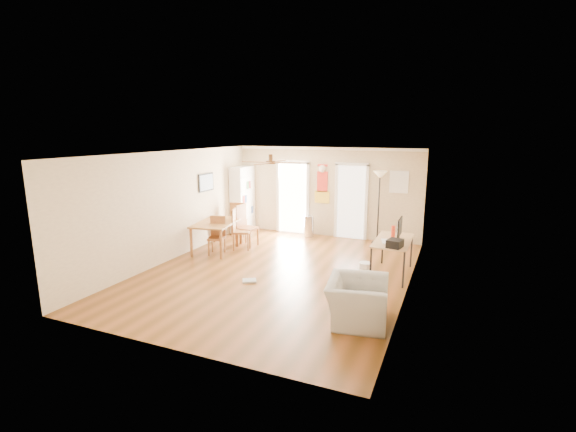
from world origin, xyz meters
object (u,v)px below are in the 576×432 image
at_px(printer, 395,243).
at_px(armchair, 357,301).
at_px(wastebasket_b, 379,290).
at_px(trash_can, 309,226).
at_px(wastebasket_a, 365,269).
at_px(torchiere_lamp, 379,208).
at_px(dining_chair_right_b, 242,229).
at_px(dining_chair_near, 216,236).
at_px(dining_chair_far, 239,219).
at_px(dining_table, 217,236).
at_px(bookshelf, 243,199).
at_px(computer_desk, 392,257).
at_px(dining_chair_right_a, 248,226).

relative_size(printer, armchair, 0.29).
height_order(wastebasket_b, armchair, armchair).
xyz_separation_m(trash_can, wastebasket_a, (2.23, -2.62, -0.17)).
bearing_deg(trash_can, torchiere_lamp, 1.88).
bearing_deg(dining_chair_right_b, torchiere_lamp, -77.92).
relative_size(dining_chair_right_b, trash_can, 1.70).
relative_size(dining_chair_near, trash_can, 1.51).
bearing_deg(dining_chair_far, wastebasket_a, 138.73).
relative_size(dining_table, trash_can, 2.41).
bearing_deg(bookshelf, dining_chair_far, -61.21).
distance_m(dining_table, printer, 4.68).
relative_size(dining_chair_right_b, dining_chair_far, 1.04).
distance_m(trash_can, computer_desk, 3.60).
relative_size(bookshelf, printer, 6.35).
height_order(dining_chair_near, computer_desk, dining_chair_near).
relative_size(dining_chair_far, computer_desk, 0.70).
bearing_deg(trash_can, wastebasket_a, -49.61).
bearing_deg(dining_chair_right_b, wastebasket_a, -121.57).
bearing_deg(torchiere_lamp, wastebasket_b, -79.01).
height_order(dining_chair_far, armchair, dining_chair_far).
bearing_deg(wastebasket_b, dining_chair_right_b, 154.71).
xyz_separation_m(printer, wastebasket_a, (-0.63, 0.28, -0.71)).
distance_m(dining_chair_near, computer_desk, 4.30).
distance_m(wastebasket_a, wastebasket_b, 1.21).
height_order(dining_table, torchiere_lamp, torchiere_lamp).
height_order(dining_table, trash_can, dining_table).
xyz_separation_m(dining_chair_near, computer_desk, (4.30, 0.19, -0.08)).
bearing_deg(dining_chair_right_a, bookshelf, 38.88).
relative_size(wastebasket_a, wastebasket_b, 0.87).
relative_size(torchiere_lamp, printer, 6.36).
xyz_separation_m(trash_can, printer, (2.86, -2.90, 0.55)).
bearing_deg(dining_chair_right_b, dining_chair_right_a, -19.24).
distance_m(trash_can, wastebasket_b, 4.61).
bearing_deg(wastebasket_b, printer, 80.59).
height_order(bookshelf, armchair, bookshelf).
distance_m(dining_chair_right_b, armchair, 4.75).
bearing_deg(bookshelf, printer, -18.04).
height_order(dining_chair_near, armchair, dining_chair_near).
height_order(dining_chair_right_a, torchiere_lamp, torchiere_lamp).
bearing_deg(dining_chair_far, dining_chair_right_b, 106.04).
distance_m(trash_can, torchiere_lamp, 2.10).
distance_m(dining_chair_right_b, computer_desk, 3.97).
distance_m(printer, armchair, 1.97).
relative_size(dining_chair_near, wastebasket_b, 2.81).
bearing_deg(armchair, printer, -17.29).
height_order(bookshelf, dining_chair_right_a, bookshelf).
height_order(wastebasket_a, armchair, armchair).
xyz_separation_m(bookshelf, dining_chair_right_b, (0.93, -1.74, -0.47)).
height_order(trash_can, torchiere_lamp, torchiere_lamp).
distance_m(trash_can, wastebasket_a, 3.44).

